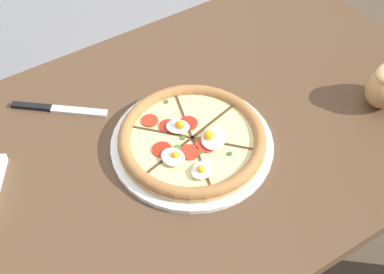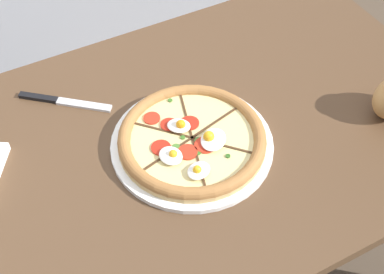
# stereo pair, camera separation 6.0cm
# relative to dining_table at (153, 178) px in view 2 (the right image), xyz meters

# --- Properties ---
(dining_table) EXTENTS (1.51, 0.81, 0.75)m
(dining_table) POSITION_rel_dining_table_xyz_m (0.00, 0.00, 0.00)
(dining_table) COLOR #513823
(dining_table) RESTS_ON ground_plane
(pizza) EXTENTS (0.36, 0.36, 0.05)m
(pizza) POSITION_rel_dining_table_xyz_m (0.09, -0.03, 0.12)
(pizza) COLOR white
(pizza) RESTS_ON dining_table
(knife_main) EXTENTS (0.19, 0.16, 0.01)m
(knife_main) POSITION_rel_dining_table_xyz_m (-0.12, 0.23, 0.10)
(knife_main) COLOR silver
(knife_main) RESTS_ON dining_table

